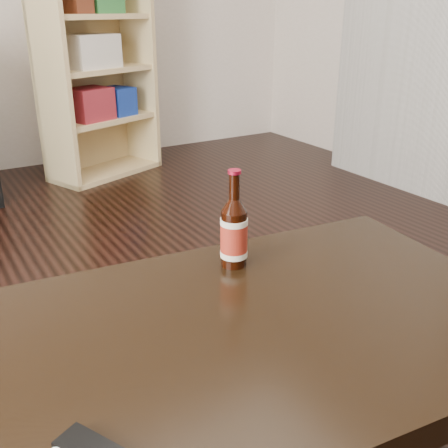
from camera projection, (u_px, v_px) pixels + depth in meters
floor at (188, 416)px, 1.57m from camera, size 5.00×6.00×0.01m
bookshelf at (93, 65)px, 3.57m from camera, size 0.87×0.63×1.47m
coffee_table at (235, 351)px, 1.14m from camera, size 1.41×0.92×0.50m
beer_bottle at (234, 233)px, 1.34m from camera, size 0.09×0.09×0.26m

